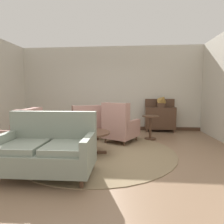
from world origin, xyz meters
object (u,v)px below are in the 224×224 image
Objects in this scene: armchair_near_sideboard at (23,134)px; sideboard at (160,117)px; coffee_table at (90,136)px; gramophone at (162,100)px; armchair_foreground_right at (120,126)px; armchair_near_window at (85,125)px; side_table at (150,125)px; settee at (47,150)px; porcelain_vase at (90,125)px.

armchair_near_sideboard is 0.89× the size of sideboard.
armchair_near_sideboard is 4.41m from sideboard.
coffee_table is 1.78× the size of gramophone.
armchair_near_window is at bearing 14.28° from armchair_foreground_right.
side_table is at bearing -114.62° from gramophone.
gramophone is (2.39, 1.30, 0.66)m from armchair_near_window.
coffee_table is 1.26× the size of side_table.
porcelain_vase is at bearing 65.42° from settee.
armchair_near_sideboard reaches higher than coffee_table.
armchair_foreground_right is 2.39m from armchair_near_sideboard.
settee is 1.45m from armchair_near_sideboard.
armchair_near_window is 2.80m from gramophone.
gramophone is at bearing 52.48° from porcelain_vase.
side_table is at bearing 51.99° from settee.
porcelain_vase is at bearing 87.81° from armchair_foreground_right.
porcelain_vase is at bearing 91.78° from armchair_near_sideboard.
armchair_near_sideboard is at bearing 133.49° from settee.
settee is 1.47× the size of armchair_near_window.
armchair_foreground_right is 2.27× the size of gramophone.
side_table is at bearing 158.48° from armchair_near_window.
porcelain_vase is 3.30m from sideboard.
gramophone is (1.98, 2.58, 0.45)m from porcelain_vase.
sideboard is (1.93, 2.70, 0.08)m from coffee_table.
armchair_foreground_right is at bearing -153.61° from side_table.
side_table is 1.29m from sideboard.
armchair_near_sideboard is at bearing -152.44° from side_table.
settee is 3.13× the size of gramophone.
gramophone reaches higher than coffee_table.
gramophone is (1.38, 1.54, 0.64)m from armchair_foreground_right.
armchair_foreground_right is 2.11m from sideboard.
side_table reaches higher than coffee_table.
porcelain_vase is 1.21m from armchair_foreground_right.
coffee_table is 1.20m from settee.
settee is at bearing -123.76° from gramophone.
armchair_foreground_right is at bearing -131.86° from gramophone.
armchair_foreground_right is at bearing 62.34° from settee.
porcelain_vase reaches higher than side_table.
sideboard is at bearing 56.53° from settee.
gramophone is (2.47, 3.70, 0.68)m from settee.
porcelain_vase is at bearing 96.59° from coffee_table.
coffee_table is 2.10m from side_table.
armchair_near_window is 0.94× the size of armchair_foreground_right.
side_table is at bearing -125.80° from armchair_foreground_right.
settee is 2.42m from armchair_foreground_right.
armchair_near_window is at bearing 107.67° from porcelain_vase.
gramophone is at bearing -62.17° from sideboard.
gramophone reaches higher than armchair_foreground_right.
armchair_foreground_right is at bearing -129.30° from sideboard.
porcelain_vase is 2.09m from side_table.
coffee_table is 3.32m from sideboard.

